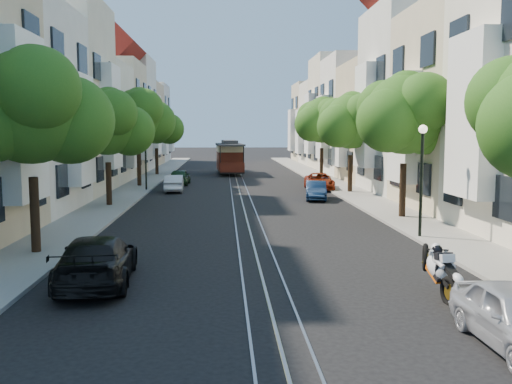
{
  "coord_description": "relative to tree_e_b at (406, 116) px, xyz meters",
  "views": [
    {
      "loc": [
        -1.04,
        -16.74,
        4.04
      ],
      "look_at": [
        0.33,
        7.47,
        1.45
      ],
      "focal_mm": 40.0,
      "sensor_mm": 36.0,
      "label": 1
    }
  ],
  "objects": [
    {
      "name": "ground",
      "position": [
        -7.26,
        19.02,
        -4.73
      ],
      "size": [
        200.0,
        200.0,
        0.0
      ],
      "primitive_type": "plane",
      "color": "black",
      "rests_on": "ground"
    },
    {
      "name": "sidewalk_east",
      "position": [
        -0.01,
        19.02,
        -4.67
      ],
      "size": [
        2.5,
        80.0,
        0.12
      ],
      "primitive_type": "cube",
      "color": "gray",
      "rests_on": "ground"
    },
    {
      "name": "sidewalk_west",
      "position": [
        -14.51,
        19.02,
        -4.67
      ],
      "size": [
        2.5,
        80.0,
        0.12
      ],
      "primitive_type": "cube",
      "color": "gray",
      "rests_on": "ground"
    },
    {
      "name": "rail_left",
      "position": [
        -7.81,
        19.02,
        -4.72
      ],
      "size": [
        0.06,
        80.0,
        0.02
      ],
      "primitive_type": "cube",
      "color": "gray",
      "rests_on": "ground"
    },
    {
      "name": "rail_slot",
      "position": [
        -7.26,
        19.02,
        -4.72
      ],
      "size": [
        0.06,
        80.0,
        0.02
      ],
      "primitive_type": "cube",
      "color": "gray",
      "rests_on": "ground"
    },
    {
      "name": "rail_right",
      "position": [
        -6.71,
        19.02,
        -4.72
      ],
      "size": [
        0.06,
        80.0,
        0.02
      ],
      "primitive_type": "cube",
      "color": "gray",
      "rests_on": "ground"
    },
    {
      "name": "lane_line",
      "position": [
        -7.26,
        19.02,
        -4.73
      ],
      "size": [
        0.08,
        80.0,
        0.01
      ],
      "primitive_type": "cube",
      "color": "tan",
      "rests_on": "ground"
    },
    {
      "name": "townhouses_east",
      "position": [
        4.61,
        18.94,
        0.45
      ],
      "size": [
        7.75,
        72.0,
        12.0
      ],
      "color": "beige",
      "rests_on": "ground"
    },
    {
      "name": "townhouses_west",
      "position": [
        -19.13,
        18.94,
        0.35
      ],
      "size": [
        7.75,
        72.0,
        11.76
      ],
      "color": "silver",
      "rests_on": "ground"
    },
    {
      "name": "tree_e_b",
      "position": [
        0.0,
        0.0,
        0.0
      ],
      "size": [
        4.93,
        4.08,
        6.68
      ],
      "color": "black",
      "rests_on": "ground"
    },
    {
      "name": "tree_e_c",
      "position": [
        -0.0,
        11.0,
        -0.13
      ],
      "size": [
        4.84,
        3.99,
        6.52
      ],
      "color": "black",
      "rests_on": "ground"
    },
    {
      "name": "tree_e_d",
      "position": [
        0.0,
        22.0,
        0.13
      ],
      "size": [
        5.01,
        4.16,
        6.85
      ],
      "color": "black",
      "rests_on": "ground"
    },
    {
      "name": "tree_w_a",
      "position": [
        -14.4,
        -7.0,
        0.0
      ],
      "size": [
        4.93,
        4.08,
        6.68
      ],
      "color": "black",
      "rests_on": "ground"
    },
    {
      "name": "tree_w_b",
      "position": [
        -14.4,
        5.0,
        -0.34
      ],
      "size": [
        4.72,
        3.87,
        6.27
      ],
      "color": "black",
      "rests_on": "ground"
    },
    {
      "name": "tree_w_c",
      "position": [
        -14.4,
        16.0,
        0.34
      ],
      "size": [
        5.13,
        4.28,
        7.09
      ],
      "color": "black",
      "rests_on": "ground"
    },
    {
      "name": "tree_w_d",
      "position": [
        -14.4,
        27.0,
        -0.13
      ],
      "size": [
        4.84,
        3.99,
        6.52
      ],
      "color": "black",
      "rests_on": "ground"
    },
    {
      "name": "lamp_east",
      "position": [
        -0.96,
        -4.98,
        -1.89
      ],
      "size": [
        0.32,
        0.32,
        4.16
      ],
      "color": "black",
      "rests_on": "ground"
    },
    {
      "name": "lamp_west",
      "position": [
        -13.56,
        13.02,
        -1.89
      ],
      "size": [
        0.32,
        0.32,
        4.16
      ],
      "color": "black",
      "rests_on": "ground"
    },
    {
      "name": "sportbike_rider",
      "position": [
        -3.1,
        -12.46,
        -3.99
      ],
      "size": [
        0.54,
        1.98,
        1.36
      ],
      "rotation": [
        0.0,
        0.0,
        0.11
      ],
      "color": "black",
      "rests_on": "ground"
    },
    {
      "name": "cable_car",
      "position": [
        -7.76,
        28.45,
        -3.0
      ],
      "size": [
        2.77,
        7.71,
        2.92
      ],
      "rotation": [
        0.0,
        0.0,
        0.05
      ],
      "color": "black",
      "rests_on": "ground"
    },
    {
      "name": "parked_car_e_mid",
      "position": [
        -2.86,
        7.59,
        -4.18
      ],
      "size": [
        1.6,
        3.48,
        1.11
      ],
      "primitive_type": "imported",
      "rotation": [
        0.0,
        0.0,
        -0.13
      ],
      "color": "#0B1C38",
      "rests_on": "ground"
    },
    {
      "name": "parked_car_e_far",
      "position": [
        -1.71,
        13.34,
        -4.15
      ],
      "size": [
        2.31,
        4.34,
        1.16
      ],
      "primitive_type": "imported",
      "rotation": [
        0.0,
        0.0,
        -0.09
      ],
      "color": "maroon",
      "rests_on": "ground"
    },
    {
      "name": "parked_car_w_near",
      "position": [
        -11.66,
        -10.73,
        -4.08
      ],
      "size": [
        2.15,
        4.64,
        1.31
      ],
      "primitive_type": "imported",
      "rotation": [
        0.0,
        0.0,
        3.21
      ],
      "color": "black",
      "rests_on": "ground"
    },
    {
      "name": "parked_car_w_mid",
      "position": [
        -11.66,
        12.64,
        -4.17
      ],
      "size": [
        1.36,
        3.49,
        1.13
      ],
      "primitive_type": "imported",
      "rotation": [
        0.0,
        0.0,
        3.19
      ],
      "color": "silver",
      "rests_on": "ground"
    },
    {
      "name": "parked_car_w_far",
      "position": [
        -11.66,
        17.64,
        -4.13
      ],
      "size": [
        1.54,
        3.59,
        1.21
      ],
      "primitive_type": "imported",
      "rotation": [
        0.0,
        0.0,
        3.11
      ],
      "color": "#143319",
      "rests_on": "ground"
    }
  ]
}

